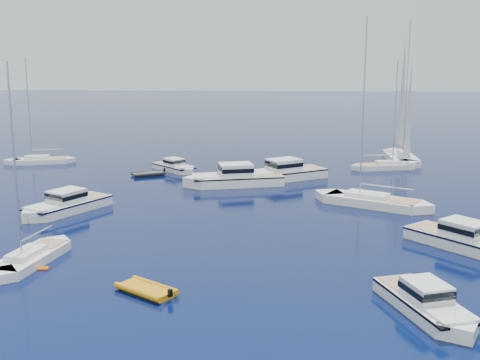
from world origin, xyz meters
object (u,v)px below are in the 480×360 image
(motor_cruiser_near, at_px, (426,313))
(tender_yellow, at_px, (146,293))
(motor_cruiser_right, at_px, (465,248))
(sailboat_fore, at_px, (31,263))

(motor_cruiser_near, bearing_deg, tender_yellow, -25.59)
(motor_cruiser_near, bearing_deg, motor_cruiser_right, -133.88)
(motor_cruiser_right, distance_m, sailboat_fore, 31.79)
(motor_cruiser_right, xyz_separation_m, sailboat_fore, (-31.41, -4.90, 0.00))
(tender_yellow, bearing_deg, sailboat_fore, 96.92)
(motor_cruiser_near, height_order, tender_yellow, motor_cruiser_near)
(motor_cruiser_near, distance_m, motor_cruiser_right, 13.32)
(sailboat_fore, relative_size, tender_yellow, 3.51)
(motor_cruiser_near, bearing_deg, sailboat_fore, -33.76)
(motor_cruiser_near, xyz_separation_m, motor_cruiser_right, (5.75, 12.01, 0.00))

